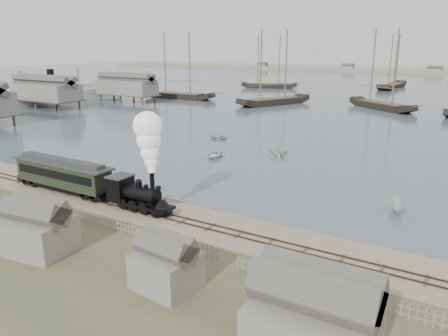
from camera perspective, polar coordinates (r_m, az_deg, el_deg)
The scene contains 21 objects.
ground at distance 40.88m, azimuth 0.87°, elevation -7.11°, with size 600.00×600.00×0.00m, color tan.
harbor_water at distance 204.06m, azimuth 26.10°, elevation 9.70°, with size 600.00×336.00×0.06m, color #414F5D.
rail_track at distance 39.28m, azimuth -0.62°, elevation -8.03°, with size 120.00×1.80×0.16m.
picket_fence_west at distance 39.40m, azimuth -12.70°, elevation -8.43°, with size 19.00×0.10×1.20m, color slate, non-canonical shape.
picket_fence_east at distance 30.35m, azimuth 14.80°, elevation -16.37°, with size 15.00×0.10×1.20m, color slate, non-canonical shape.
shed_left at distance 38.37m, azimuth -22.84°, elevation -10.02°, with size 5.00×4.00×4.10m, color slate, non-canonical shape.
shed_mid at distance 31.01m, azimuth -7.44°, elevation -15.19°, with size 4.00×3.50×3.60m, color slate, non-canonical shape.
western_wharf at distance 120.08m, azimuth -21.66°, elevation 8.99°, with size 36.00×56.00×8.00m, color slate, non-canonical shape.
locomotive at distance 42.52m, azimuth -10.21°, elevation -0.14°, with size 7.70×2.88×9.60m.
passenger_coach at distance 51.75m, azimuth -20.31°, elevation -0.69°, with size 13.72×2.65×3.33m.
beached_dinghy at distance 50.51m, azimuth -13.55°, elevation -2.62°, with size 3.41×2.43×0.71m, color silver.
steamship at distance 136.63m, azimuth -21.58°, elevation 9.97°, with size 42.69×7.12×9.34m, color silver, non-canonical shape.
rowboat_0 at distance 63.58m, azimuth -1.26°, elevation 1.69°, with size 3.77×2.69×0.78m, color silver.
rowboat_1 at distance 65.04m, azimuth 7.13°, elevation 2.22°, with size 2.88×2.48×1.52m, color silver.
rowboat_2 at distance 46.21m, azimuth 21.57°, elevation -4.63°, with size 3.11×1.17×1.20m, color silver.
rowboat_6 at distance 76.89m, azimuth -0.86°, elevation 4.14°, with size 3.57×2.55×0.74m, color silver.
schooner_0 at distance 136.08m, azimuth -5.98°, elevation 13.19°, with size 23.31×5.38×20.00m, color black, non-canonical shape.
schooner_1 at distance 122.05m, azimuth 6.67°, elevation 12.89°, with size 22.89×5.28×20.00m, color black, non-canonical shape.
schooner_2 at distance 119.31m, azimuth 20.25°, elevation 11.99°, with size 20.72×4.78×20.00m, color black, non-canonical shape.
schooner_6 at distance 170.36m, azimuth 5.99°, elevation 13.69°, with size 21.09×4.87×20.00m, color black, non-canonical shape.
schooner_7 at distance 180.04m, azimuth 21.37°, elevation 12.83°, with size 24.70×5.70×20.00m, color black, non-canonical shape.
Camera 1 is at (18.94, -32.56, 15.86)m, focal length 35.00 mm.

